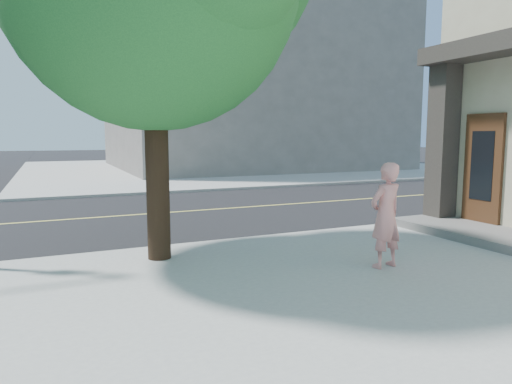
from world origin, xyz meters
name	(u,v)px	position (x,y,z in m)	size (l,w,h in m)	color
ground	(8,267)	(0.00, 0.00, 0.00)	(140.00, 140.00, 0.00)	black
road_ew	(21,223)	(0.00, 4.50, 0.01)	(140.00, 9.00, 0.01)	black
sidewalk_ne	(243,167)	(13.50, 21.50, 0.06)	(29.00, 25.00, 0.12)	#A0A19E
filler_ne	(246,68)	(14.00, 22.00, 7.12)	(18.00, 16.00, 14.00)	slate
man_on_phone	(386,215)	(5.81, -3.07, 1.00)	(0.64, 0.42, 1.76)	pink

